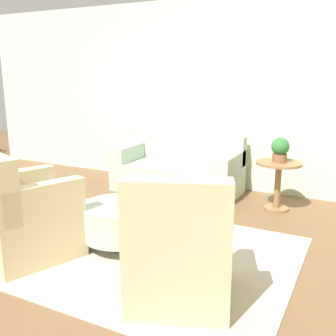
{
  "coord_description": "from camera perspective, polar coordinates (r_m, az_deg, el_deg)",
  "views": [
    {
      "loc": [
        1.99,
        -3.05,
        1.74
      ],
      "look_at": [
        0.15,
        0.55,
        0.75
      ],
      "focal_mm": 42.0,
      "sensor_mm": 36.0,
      "label": 1
    }
  ],
  "objects": [
    {
      "name": "rug",
      "position": [
        4.03,
        -5.58,
        -11.79
      ],
      "size": [
        3.18,
        2.23,
        0.01
      ],
      "color": "#B2A893",
      "rests_on": "ground_plane"
    },
    {
      "name": "wall_back",
      "position": [
        6.04,
        7.91,
        10.39
      ],
      "size": [
        9.16,
        0.12,
        2.8
      ],
      "color": "beige",
      "rests_on": "ground_plane"
    },
    {
      "name": "potted_plant_on_side_table",
      "position": [
        5.13,
        15.96,
        2.66
      ],
      "size": [
        0.23,
        0.23,
        0.31
      ],
      "color": "brown",
      "rests_on": "side_table"
    },
    {
      "name": "couch",
      "position": [
        5.88,
        1.51,
        -0.33
      ],
      "size": [
        1.85,
        0.86,
        0.84
      ],
      "color": "#9EB29E",
      "rests_on": "ground_plane"
    },
    {
      "name": "armchair_left",
      "position": [
        3.97,
        -20.22,
        -6.77
      ],
      "size": [
        0.99,
        1.02,
        1.04
      ],
      "color": "#C6B289",
      "rests_on": "rug"
    },
    {
      "name": "armchair_right",
      "position": [
        3.06,
        1.58,
        -12.16
      ],
      "size": [
        0.99,
        1.02,
        1.04
      ],
      "color": "#C6B289",
      "rests_on": "rug"
    },
    {
      "name": "ottoman_table",
      "position": [
        4.0,
        -7.06,
        -7.51
      ],
      "size": [
        0.75,
        0.75,
        0.45
      ],
      "color": "#9EB29E",
      "rests_on": "rug"
    },
    {
      "name": "side_table",
      "position": [
        5.21,
        15.7,
        -1.25
      ],
      "size": [
        0.58,
        0.58,
        0.63
      ],
      "color": "olive",
      "rests_on": "ground_plane"
    },
    {
      "name": "ground_plane",
      "position": [
        4.03,
        -5.58,
        -11.85
      ],
      "size": [
        16.0,
        16.0,
        0.0
      ],
      "primitive_type": "plane",
      "color": "brown"
    }
  ]
}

